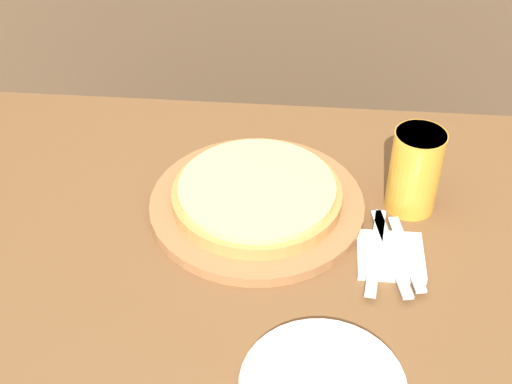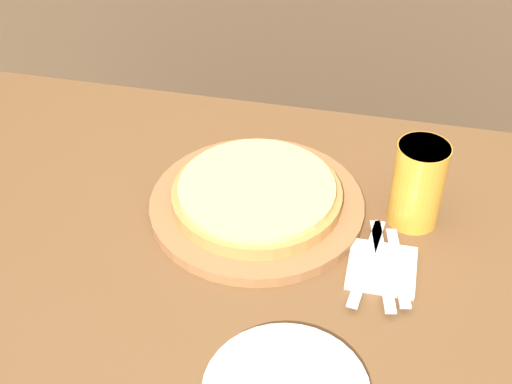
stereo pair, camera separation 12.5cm
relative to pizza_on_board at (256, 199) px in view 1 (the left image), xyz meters
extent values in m
cube|color=brown|center=(0.00, -0.10, -0.38)|extent=(1.37, 0.90, 0.72)
cylinder|color=#99663D|center=(0.00, 0.00, -0.01)|extent=(0.38, 0.38, 0.02)
cylinder|color=#B77F42|center=(0.00, 0.00, 0.01)|extent=(0.30, 0.30, 0.02)
cylinder|color=#E0C175|center=(0.00, 0.00, 0.03)|extent=(0.28, 0.28, 0.01)
cylinder|color=gold|center=(0.27, 0.03, 0.05)|extent=(0.09, 0.09, 0.16)
cylinder|color=white|center=(0.27, 0.03, 0.12)|extent=(0.09, 0.09, 0.02)
cube|color=beige|center=(0.23, -0.10, -0.02)|extent=(0.11, 0.11, 0.01)
cube|color=silver|center=(0.21, -0.10, -0.01)|extent=(0.04, 0.21, 0.00)
cube|color=silver|center=(0.23, -0.10, -0.01)|extent=(0.06, 0.21, 0.00)
cube|color=silver|center=(0.26, -0.10, -0.01)|extent=(0.05, 0.18, 0.00)
camera|label=1|loc=(0.08, -0.96, 0.82)|focal=50.00mm
camera|label=2|loc=(0.21, -0.94, 0.82)|focal=50.00mm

